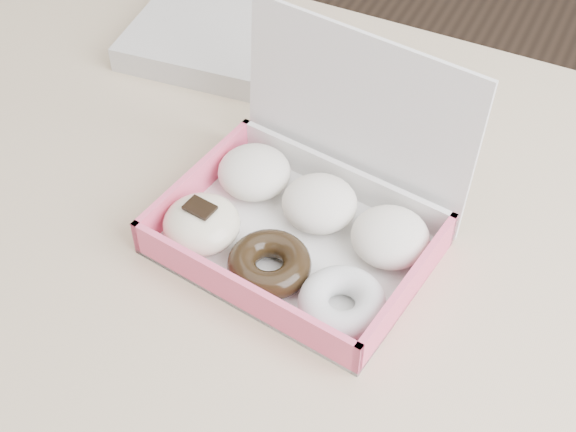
% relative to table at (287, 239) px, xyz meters
% --- Properties ---
extents(table, '(1.20, 0.80, 0.75)m').
position_rel_table_xyz_m(table, '(0.00, 0.00, 0.00)').
color(table, tan).
rests_on(table, ground).
extents(donut_box, '(0.32, 0.28, 0.21)m').
position_rel_table_xyz_m(donut_box, '(0.04, -0.05, 0.11)').
color(donut_box, white).
rests_on(donut_box, table).
extents(newspapers, '(0.24, 0.20, 0.04)m').
position_rel_table_xyz_m(newspapers, '(-0.23, 0.21, 0.10)').
color(newspapers, silver).
rests_on(newspapers, table).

